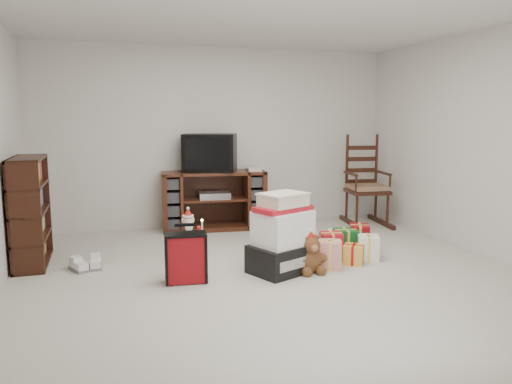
{
  "coord_description": "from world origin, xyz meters",
  "views": [
    {
      "loc": [
        -1.57,
        -4.43,
        1.55
      ],
      "look_at": [
        -0.01,
        0.6,
        0.75
      ],
      "focal_mm": 35.0,
      "sensor_mm": 36.0,
      "label": 1
    }
  ],
  "objects_px": {
    "rocking_chair": "(365,192)",
    "santa_figurine": "(269,226)",
    "mrs_claus_figurine": "(189,239)",
    "tv_stand": "(214,200)",
    "gift_cluster": "(345,247)",
    "gift_pile": "(283,238)",
    "teddy_bear": "(310,256)",
    "crt_television": "(210,153)",
    "red_suitcase": "(186,258)",
    "bookshelf": "(31,213)",
    "sneaker_pair": "(87,265)"
  },
  "relations": [
    {
      "from": "sneaker_pair",
      "to": "bookshelf",
      "type": "bearing_deg",
      "value": 129.21
    },
    {
      "from": "bookshelf",
      "to": "gift_cluster",
      "type": "bearing_deg",
      "value": -13.64
    },
    {
      "from": "red_suitcase",
      "to": "sneaker_pair",
      "type": "xyz_separation_m",
      "value": [
        -0.9,
        0.7,
        -0.19
      ]
    },
    {
      "from": "tv_stand",
      "to": "sneaker_pair",
      "type": "xyz_separation_m",
      "value": [
        -1.65,
        -1.44,
        -0.36
      ]
    },
    {
      "from": "sneaker_pair",
      "to": "gift_cluster",
      "type": "xyz_separation_m",
      "value": [
        2.72,
        -0.39,
        0.07
      ]
    },
    {
      "from": "gift_pile",
      "to": "teddy_bear",
      "type": "bearing_deg",
      "value": -46.7
    },
    {
      "from": "sneaker_pair",
      "to": "crt_television",
      "type": "bearing_deg",
      "value": 27.54
    },
    {
      "from": "crt_television",
      "to": "red_suitcase",
      "type": "bearing_deg",
      "value": -87.31
    },
    {
      "from": "red_suitcase",
      "to": "santa_figurine",
      "type": "bearing_deg",
      "value": 46.85
    },
    {
      "from": "gift_cluster",
      "to": "tv_stand",
      "type": "bearing_deg",
      "value": 120.34
    },
    {
      "from": "santa_figurine",
      "to": "sneaker_pair",
      "type": "bearing_deg",
      "value": -170.86
    },
    {
      "from": "teddy_bear",
      "to": "mrs_claus_figurine",
      "type": "distance_m",
      "value": 1.39
    },
    {
      "from": "tv_stand",
      "to": "santa_figurine",
      "type": "height_order",
      "value": "tv_stand"
    },
    {
      "from": "teddy_bear",
      "to": "bookshelf",
      "type": "bearing_deg",
      "value": 156.34
    },
    {
      "from": "mrs_claus_figurine",
      "to": "teddy_bear",
      "type": "bearing_deg",
      "value": -39.22
    },
    {
      "from": "gift_cluster",
      "to": "mrs_claus_figurine",
      "type": "bearing_deg",
      "value": 163.45
    },
    {
      "from": "tv_stand",
      "to": "mrs_claus_figurine",
      "type": "distance_m",
      "value": 1.47
    },
    {
      "from": "tv_stand",
      "to": "rocking_chair",
      "type": "bearing_deg",
      "value": -2.76
    },
    {
      "from": "bookshelf",
      "to": "crt_television",
      "type": "xyz_separation_m",
      "value": [
        2.16,
        1.07,
        0.51
      ]
    },
    {
      "from": "gift_pile",
      "to": "sneaker_pair",
      "type": "height_order",
      "value": "gift_pile"
    },
    {
      "from": "tv_stand",
      "to": "gift_pile",
      "type": "xyz_separation_m",
      "value": [
        0.23,
        -2.11,
        -0.06
      ]
    },
    {
      "from": "red_suitcase",
      "to": "sneaker_pair",
      "type": "bearing_deg",
      "value": 147.51
    },
    {
      "from": "santa_figurine",
      "to": "mrs_claus_figurine",
      "type": "bearing_deg",
      "value": -166.92
    },
    {
      "from": "tv_stand",
      "to": "bookshelf",
      "type": "height_order",
      "value": "bookshelf"
    },
    {
      "from": "rocking_chair",
      "to": "tv_stand",
      "type": "bearing_deg",
      "value": 178.86
    },
    {
      "from": "bookshelf",
      "to": "gift_cluster",
      "type": "relative_size",
      "value": 1.13
    },
    {
      "from": "rocking_chair",
      "to": "gift_cluster",
      "type": "height_order",
      "value": "rocking_chair"
    },
    {
      "from": "rocking_chair",
      "to": "gift_pile",
      "type": "xyz_separation_m",
      "value": [
        -1.92,
        -1.78,
        -0.11
      ]
    },
    {
      "from": "tv_stand",
      "to": "bookshelf",
      "type": "xyz_separation_m",
      "value": [
        -2.2,
        -1.04,
        0.14
      ]
    },
    {
      "from": "bookshelf",
      "to": "santa_figurine",
      "type": "xyz_separation_m",
      "value": [
        2.63,
        -0.06,
        -0.3
      ]
    },
    {
      "from": "gift_cluster",
      "to": "sneaker_pair",
      "type": "bearing_deg",
      "value": 171.75
    },
    {
      "from": "red_suitcase",
      "to": "bookshelf",
      "type": "bearing_deg",
      "value": 148.27
    },
    {
      "from": "bookshelf",
      "to": "teddy_bear",
      "type": "height_order",
      "value": "bookshelf"
    },
    {
      "from": "sneaker_pair",
      "to": "tv_stand",
      "type": "bearing_deg",
      "value": 26.26
    },
    {
      "from": "santa_figurine",
      "to": "rocking_chair",
      "type": "bearing_deg",
      "value": 24.44
    },
    {
      "from": "rocking_chair",
      "to": "santa_figurine",
      "type": "height_order",
      "value": "rocking_chair"
    },
    {
      "from": "tv_stand",
      "to": "teddy_bear",
      "type": "relative_size",
      "value": 3.82
    },
    {
      "from": "teddy_bear",
      "to": "mrs_claus_figurine",
      "type": "height_order",
      "value": "mrs_claus_figurine"
    },
    {
      "from": "gift_pile",
      "to": "sneaker_pair",
      "type": "relative_size",
      "value": 2.34
    },
    {
      "from": "mrs_claus_figurine",
      "to": "crt_television",
      "type": "xyz_separation_m",
      "value": [
        0.54,
        1.37,
        0.84
      ]
    },
    {
      "from": "bookshelf",
      "to": "red_suitcase",
      "type": "distance_m",
      "value": 1.85
    },
    {
      "from": "mrs_claus_figurine",
      "to": "tv_stand",
      "type": "bearing_deg",
      "value": 66.39
    },
    {
      "from": "rocking_chair",
      "to": "teddy_bear",
      "type": "distance_m",
      "value": 2.54
    },
    {
      "from": "sneaker_pair",
      "to": "crt_television",
      "type": "distance_m",
      "value": 2.4
    },
    {
      "from": "gift_cluster",
      "to": "red_suitcase",
      "type": "bearing_deg",
      "value": -170.33
    },
    {
      "from": "bookshelf",
      "to": "santa_figurine",
      "type": "height_order",
      "value": "bookshelf"
    },
    {
      "from": "bookshelf",
      "to": "crt_television",
      "type": "distance_m",
      "value": 2.46
    },
    {
      "from": "sneaker_pair",
      "to": "crt_television",
      "type": "height_order",
      "value": "crt_television"
    },
    {
      "from": "mrs_claus_figurine",
      "to": "crt_television",
      "type": "relative_size",
      "value": 0.68
    },
    {
      "from": "crt_television",
      "to": "mrs_claus_figurine",
      "type": "bearing_deg",
      "value": -91.01
    }
  ]
}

